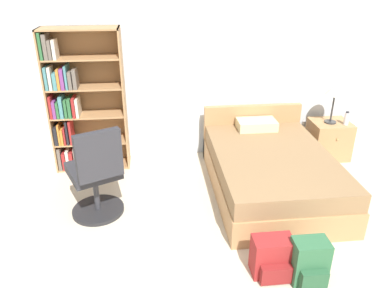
{
  "coord_description": "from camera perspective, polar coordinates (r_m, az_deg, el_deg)",
  "views": [
    {
      "loc": [
        -0.64,
        -1.6,
        2.4
      ],
      "look_at": [
        -0.25,
        1.98,
        0.71
      ],
      "focal_mm": 35.0,
      "sensor_mm": 36.0,
      "label": 1
    }
  ],
  "objects": [
    {
      "name": "backpack_red",
      "position": [
        3.4,
        12.14,
        -16.58
      ],
      "size": [
        0.34,
        0.27,
        0.36
      ],
      "color": "maroon",
      "rests_on": "ground_plane"
    },
    {
      "name": "nightstand",
      "position": [
        5.52,
        20.08,
        0.68
      ],
      "size": [
        0.51,
        0.47,
        0.52
      ],
      "color": "#AD7F51",
      "rests_on": "ground_plane"
    },
    {
      "name": "backpack_green",
      "position": [
        3.4,
        17.47,
        -16.9
      ],
      "size": [
        0.29,
        0.26,
        0.4
      ],
      "color": "#2D603D",
      "rests_on": "ground_plane"
    },
    {
      "name": "wall_back",
      "position": [
        4.99,
        1.37,
        12.39
      ],
      "size": [
        9.0,
        0.06,
        2.6
      ],
      "color": "silver",
      "rests_on": "ground_plane"
    },
    {
      "name": "table_lamp",
      "position": [
        5.26,
        21.01,
        7.52
      ],
      "size": [
        0.26,
        0.26,
        0.54
      ],
      "color": "#333333",
      "rests_on": "nightstand"
    },
    {
      "name": "bed",
      "position": [
        4.51,
        11.7,
        -3.78
      ],
      "size": [
        1.32,
        1.94,
        0.75
      ],
      "color": "#AD7F51",
      "rests_on": "ground_plane"
    },
    {
      "name": "bookshelf",
      "position": [
        4.91,
        -17.09,
        5.86
      ],
      "size": [
        0.93,
        0.34,
        1.79
      ],
      "color": "#AD7F51",
      "rests_on": "ground_plane"
    },
    {
      "name": "office_chair",
      "position": [
        3.95,
        -14.38,
        -4.79
      ],
      "size": [
        0.65,
        0.7,
        1.05
      ],
      "color": "#232326",
      "rests_on": "ground_plane"
    },
    {
      "name": "water_bottle",
      "position": [
        5.37,
        22.5,
        3.61
      ],
      "size": [
        0.07,
        0.07,
        0.19
      ],
      "color": "silver",
      "rests_on": "nightstand"
    }
  ]
}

